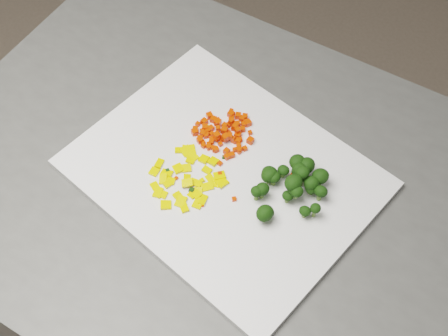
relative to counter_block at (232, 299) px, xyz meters
The scene contains 162 objects.
counter_block is the anchor object (origin of this frame).
cutting_board 0.46m from the counter_block, 157.67° to the left, with size 0.44×0.34×0.01m, color silver.
carrot_pile 0.49m from the counter_block, 133.39° to the left, with size 0.10×0.10×0.03m, color red, non-canonical shape.
pepper_pile 0.48m from the counter_block, 154.95° to the right, with size 0.11×0.11×0.02m, color yellow, non-canonical shape.
broccoli_pile 0.50m from the counter_block, 20.67° to the left, with size 0.12×0.12×0.05m, color black, non-canonical shape.
carrot_cube_0 0.48m from the counter_block, 150.85° to the left, with size 0.01×0.01×0.01m, color red.
carrot_cube_1 0.48m from the counter_block, 125.56° to the left, with size 0.01×0.01×0.01m, color red.
carrot_cube_2 0.47m from the counter_block, 150.36° to the left, with size 0.01×0.01×0.01m, color red.
carrot_cube_3 0.48m from the counter_block, 146.44° to the left, with size 0.01×0.01×0.01m, color red.
carrot_cube_4 0.48m from the counter_block, 156.74° to the left, with size 0.01×0.01×0.01m, color red.
carrot_cube_5 0.47m from the counter_block, 150.04° to the left, with size 0.01×0.01×0.01m, color red.
carrot_cube_6 0.49m from the counter_block, 125.43° to the left, with size 0.01×0.01×0.01m, color red.
carrot_cube_7 0.48m from the counter_block, 132.92° to the left, with size 0.01×0.01×0.01m, color red.
carrot_cube_8 0.47m from the counter_block, 147.26° to the left, with size 0.01×0.01×0.01m, color red.
carrot_cube_9 0.48m from the counter_block, 136.38° to the left, with size 0.01×0.01×0.01m, color red.
carrot_cube_10 0.47m from the counter_block, 123.70° to the left, with size 0.01×0.01×0.01m, color red.
carrot_cube_11 0.48m from the counter_block, 144.42° to the left, with size 0.01×0.01×0.01m, color red.
carrot_cube_12 0.48m from the counter_block, 138.08° to the left, with size 0.01×0.01×0.01m, color red.
carrot_cube_13 0.48m from the counter_block, 115.72° to the left, with size 0.01×0.01×0.01m, color red.
carrot_cube_14 0.47m from the counter_block, 120.36° to the left, with size 0.01×0.01×0.01m, color red.
carrot_cube_15 0.49m from the counter_block, 136.86° to the left, with size 0.01×0.01×0.01m, color red.
carrot_cube_16 0.48m from the counter_block, 120.65° to the left, with size 0.01×0.01×0.01m, color red.
carrot_cube_17 0.49m from the counter_block, 131.90° to the left, with size 0.01×0.01×0.01m, color red.
carrot_cube_18 0.48m from the counter_block, 142.59° to the left, with size 0.01×0.01×0.01m, color red.
carrot_cube_19 0.47m from the counter_block, 156.19° to the left, with size 0.01×0.01×0.01m, color red.
carrot_cube_20 0.47m from the counter_block, 117.23° to the left, with size 0.01×0.01×0.01m, color red.
carrot_cube_21 0.48m from the counter_block, 129.00° to the left, with size 0.01×0.01×0.01m, color red.
carrot_cube_22 0.48m from the counter_block, 148.51° to the left, with size 0.01×0.01×0.01m, color red.
carrot_cube_23 0.47m from the counter_block, 154.42° to the left, with size 0.01×0.01×0.01m, color red.
carrot_cube_24 0.47m from the counter_block, 140.23° to the left, with size 0.01×0.01×0.01m, color red.
carrot_cube_25 0.48m from the counter_block, 143.51° to the left, with size 0.01×0.01×0.01m, color red.
carrot_cube_26 0.48m from the counter_block, 114.86° to the left, with size 0.01×0.01×0.01m, color red.
carrot_cube_27 0.48m from the counter_block, 142.04° to the left, with size 0.01×0.01×0.01m, color red.
carrot_cube_28 0.47m from the counter_block, 137.41° to the left, with size 0.01×0.01×0.01m, color red.
carrot_cube_29 0.48m from the counter_block, 155.47° to the left, with size 0.01×0.01×0.01m, color red.
carrot_cube_30 0.48m from the counter_block, 120.09° to the left, with size 0.01×0.01×0.01m, color red.
carrot_cube_31 0.47m from the counter_block, 123.06° to the left, with size 0.01×0.01×0.01m, color red.
carrot_cube_32 0.47m from the counter_block, 116.52° to the left, with size 0.01×0.01×0.01m, color red.
carrot_cube_33 0.47m from the counter_block, 120.27° to the left, with size 0.01×0.01×0.01m, color red.
carrot_cube_34 0.48m from the counter_block, 109.03° to the left, with size 0.01×0.01×0.01m, color red.
carrot_cube_35 0.47m from the counter_block, 106.02° to the left, with size 0.01×0.01×0.01m, color red.
carrot_cube_36 0.48m from the counter_block, 156.66° to the left, with size 0.01×0.01×0.01m, color red.
carrot_cube_37 0.48m from the counter_block, 143.21° to the left, with size 0.01×0.01×0.01m, color red.
carrot_cube_38 0.47m from the counter_block, 128.39° to the left, with size 0.01×0.01×0.01m, color red.
carrot_cube_39 0.47m from the counter_block, 158.06° to the left, with size 0.01×0.01×0.01m, color red.
carrot_cube_40 0.48m from the counter_block, 116.16° to the left, with size 0.01×0.01×0.01m, color red.
carrot_cube_41 0.48m from the counter_block, 133.77° to the left, with size 0.01×0.01×0.01m, color red.
carrot_cube_42 0.48m from the counter_block, 129.16° to the left, with size 0.01×0.01×0.01m, color red.
carrot_cube_43 0.49m from the counter_block, 137.52° to the left, with size 0.01×0.01×0.01m, color red.
carrot_cube_44 0.48m from the counter_block, 155.08° to the left, with size 0.01×0.01×0.01m, color red.
carrot_cube_45 0.48m from the counter_block, 120.98° to the left, with size 0.01×0.01×0.01m, color red.
carrot_cube_46 0.48m from the counter_block, 125.08° to the left, with size 0.01×0.01×0.01m, color red.
carrot_cube_47 0.48m from the counter_block, 145.92° to the left, with size 0.01×0.01×0.01m, color red.
carrot_cube_48 0.48m from the counter_block, 150.23° to the left, with size 0.01×0.01×0.01m, color red.
carrot_cube_49 0.48m from the counter_block, 115.83° to the left, with size 0.01×0.01×0.01m, color red.
carrot_cube_50 0.48m from the counter_block, 117.53° to the left, with size 0.01×0.01×0.01m, color red.
carrot_cube_51 0.49m from the counter_block, 125.71° to the left, with size 0.01×0.01×0.01m, color red.
carrot_cube_52 0.48m from the counter_block, 124.67° to the left, with size 0.01×0.01×0.01m, color red.
carrot_cube_53 0.47m from the counter_block, 117.95° to the left, with size 0.01×0.01×0.01m, color red.
carrot_cube_54 0.47m from the counter_block, 131.23° to the left, with size 0.01×0.01×0.01m, color red.
carrot_cube_55 0.49m from the counter_block, 140.68° to the left, with size 0.01×0.01×0.01m, color red.
carrot_cube_56 0.48m from the counter_block, 124.44° to the left, with size 0.01×0.01×0.01m, color red.
carrot_cube_57 0.48m from the counter_block, 128.49° to the left, with size 0.01×0.01×0.01m, color red.
carrot_cube_58 0.48m from the counter_block, 138.93° to the left, with size 0.01×0.01×0.01m, color red.
carrot_cube_59 0.48m from the counter_block, 157.68° to the left, with size 0.01×0.01×0.01m, color red.
carrot_cube_60 0.48m from the counter_block, 147.49° to the left, with size 0.01×0.01×0.01m, color red.
carrot_cube_61 0.47m from the counter_block, 109.48° to the left, with size 0.01×0.01×0.01m, color red.
carrot_cube_62 0.47m from the counter_block, 135.27° to the left, with size 0.01×0.01×0.01m, color red.
carrot_cube_63 0.48m from the counter_block, 135.64° to the left, with size 0.01×0.01×0.01m, color red.
carrot_cube_64 0.49m from the counter_block, 122.95° to the left, with size 0.01×0.01×0.01m, color red.
carrot_cube_65 0.47m from the counter_block, 119.50° to the left, with size 0.01×0.01×0.01m, color red.
carrot_cube_66 0.48m from the counter_block, 151.60° to the left, with size 0.01×0.01×0.01m, color red.
carrot_cube_67 0.47m from the counter_block, 137.07° to the left, with size 0.01×0.01×0.01m, color red.
carrot_cube_68 0.47m from the counter_block, 148.30° to the left, with size 0.01×0.01×0.01m, color red.
carrot_cube_69 0.48m from the counter_block, 125.29° to the left, with size 0.01×0.01×0.01m, color red.
carrot_cube_70 0.48m from the counter_block, 120.51° to the left, with size 0.01×0.01×0.01m, color red.
carrot_cube_71 0.47m from the counter_block, 118.24° to the left, with size 0.01×0.01×0.01m, color red.
carrot_cube_72 0.47m from the counter_block, 117.22° to the left, with size 0.01×0.01×0.01m, color red.
carrot_cube_73 0.47m from the counter_block, 148.80° to the left, with size 0.01×0.01×0.01m, color red.
carrot_cube_74 0.47m from the counter_block, 136.45° to the left, with size 0.01×0.01×0.01m, color red.
carrot_cube_75 0.47m from the counter_block, 152.45° to the left, with size 0.01×0.01×0.01m, color red.
carrot_cube_76 0.48m from the counter_block, 156.74° to the left, with size 0.01×0.01×0.01m, color red.
carrot_cube_77 0.48m from the counter_block, 112.61° to the left, with size 0.01×0.01×0.01m, color red.
carrot_cube_78 0.49m from the counter_block, 126.35° to the left, with size 0.01×0.01×0.01m, color red.
carrot_cube_79 0.48m from the counter_block, 150.76° to the left, with size 0.01×0.01×0.01m, color red.
pepper_chunk_0 0.47m from the counter_block, behind, with size 0.01×0.01×0.00m, color yellow.
pepper_chunk_1 0.46m from the counter_block, 161.54° to the right, with size 0.02×0.01×0.00m, color yellow.
pepper_chunk_2 0.47m from the counter_block, 115.48° to the right, with size 0.02×0.01×0.00m, color yellow.
pepper_chunk_3 0.47m from the counter_block, 145.91° to the right, with size 0.01×0.02×0.00m, color yellow.
pepper_chunk_4 0.47m from the counter_block, 135.29° to the right, with size 0.01×0.01×0.00m, color yellow.
pepper_chunk_5 0.47m from the counter_block, 154.69° to the right, with size 0.02×0.01×0.00m, color yellow.
pepper_chunk_6 0.47m from the counter_block, behind, with size 0.02×0.02×0.00m, color yellow.
pepper_chunk_7 0.48m from the counter_block, 164.32° to the right, with size 0.02×0.01×0.00m, color yellow.
pepper_chunk_8 0.47m from the counter_block, 132.97° to the right, with size 0.01×0.01×0.00m, color yellow.
pepper_chunk_9 0.47m from the counter_block, 131.06° to the right, with size 0.01×0.01×0.00m, color yellow.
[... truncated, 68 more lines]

